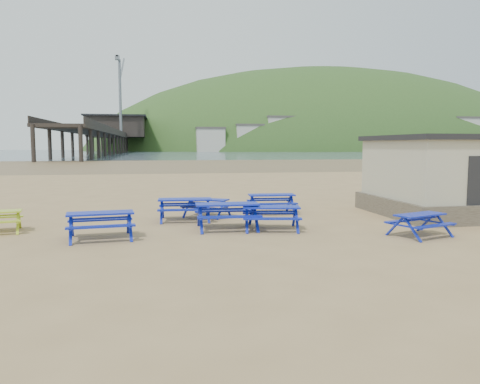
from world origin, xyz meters
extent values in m
plane|color=tan|center=(0.00, 0.00, 0.00)|extent=(400.00, 400.00, 0.00)
plane|color=olive|center=(0.00, 55.00, 0.00)|extent=(400.00, 400.00, 0.00)
plane|color=#4D606E|center=(0.00, 170.00, 0.01)|extent=(400.00, 400.00, 0.00)
cube|color=#1A1792|center=(-0.91, 1.30, 0.79)|extent=(1.98, 0.86, 0.05)
cube|color=#1A1792|center=(-0.87, 1.94, 0.48)|extent=(1.95, 0.38, 0.05)
cube|color=#1A1792|center=(-0.94, 0.65, 0.48)|extent=(1.95, 0.38, 0.05)
cube|color=#1A1792|center=(-0.01, 2.14, 0.66)|extent=(1.73, 1.39, 0.05)
cube|color=#1A1792|center=(0.27, 2.61, 0.41)|extent=(1.52, 1.04, 0.05)
cube|color=#1A1792|center=(-0.29, 1.67, 0.41)|extent=(1.52, 1.04, 0.05)
cube|color=#1A1792|center=(2.67, 2.55, 0.75)|extent=(1.89, 0.82, 0.05)
cube|color=#1A1792|center=(2.71, 3.17, 0.46)|extent=(1.87, 0.36, 0.05)
cube|color=#1A1792|center=(2.64, 1.93, 0.46)|extent=(1.87, 0.36, 0.05)
cube|color=#1A1792|center=(-3.56, -1.68, 0.77)|extent=(1.98, 0.97, 0.05)
cube|color=#1A1792|center=(-3.64, -1.05, 0.48)|extent=(1.92, 0.50, 0.05)
cube|color=#1A1792|center=(-3.48, -2.31, 0.48)|extent=(1.92, 0.50, 0.05)
cube|color=#1A1792|center=(0.35, -0.74, 0.83)|extent=(2.08, 0.84, 0.06)
cube|color=#1A1792|center=(0.37, -0.05, 0.51)|extent=(2.06, 0.33, 0.06)
cube|color=#1A1792|center=(0.34, -1.42, 0.51)|extent=(2.06, 0.33, 0.06)
cube|color=#1A1792|center=(5.95, -2.96, 0.67)|extent=(1.77, 1.17, 0.05)
cube|color=#1A1792|center=(5.76, -2.44, 0.41)|extent=(1.63, 0.79, 0.05)
cube|color=#1A1792|center=(6.14, -3.47, 0.41)|extent=(1.63, 0.79, 0.05)
cube|color=#665B4C|center=(10.50, 1.00, 0.35)|extent=(7.40, 5.40, 0.70)
cube|color=#BAB799|center=(10.50, 1.00, 1.85)|extent=(7.00, 5.00, 2.30)
cube|color=black|center=(10.50, 1.00, 3.05)|extent=(7.30, 5.30, 0.20)
cube|color=black|center=(9.00, -1.52, 1.40)|extent=(0.90, 0.06, 2.00)
cube|color=black|center=(-18.00, 175.00, 6.00)|extent=(9.00, 220.00, 0.60)
cube|color=black|center=(-18.00, 186.00, 10.00)|extent=(22.00, 30.00, 8.00)
cube|color=black|center=(-18.00, 186.00, 14.30)|extent=(24.00, 32.00, 0.60)
cylinder|color=slate|center=(-15.00, 164.00, 20.00)|extent=(1.00, 1.00, 28.00)
cube|color=slate|center=(-15.00, 178.00, 33.00)|extent=(0.60, 25.63, 12.38)
ellipsoid|color=#2D4C1E|center=(90.00, 230.00, -10.00)|extent=(264.00, 144.00, 108.00)
cube|color=#1A1792|center=(1.76, -1.09, 0.75)|extent=(1.95, 1.03, 0.05)
cube|color=#1A1792|center=(1.87, -0.48, 0.46)|extent=(1.86, 0.58, 0.05)
cube|color=#1A1792|center=(1.65, -1.69, 0.46)|extent=(1.86, 0.58, 0.05)
camera|label=1|loc=(-1.88, -15.82, 2.77)|focal=35.00mm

